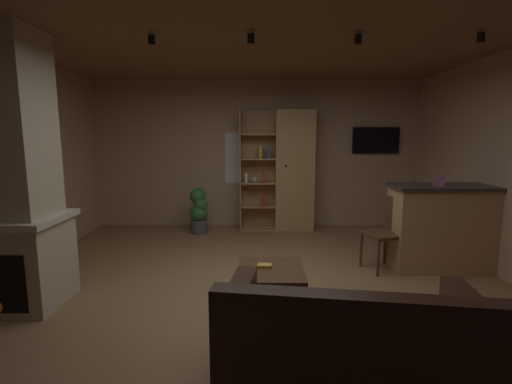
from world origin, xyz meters
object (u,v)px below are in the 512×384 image
object	(u,v)px
bookshelf_cabinet	(289,171)
table_book_0	(265,266)
stone_fireplace	(10,186)
tissue_box	(439,181)
wall_mounted_tv	(376,140)
kitchen_bar_counter	(452,227)
leather_couch	(350,353)
dining_chair	(388,229)
potted_floor_plant	(199,211)
coffee_table	(271,277)

from	to	relation	value
bookshelf_cabinet	table_book_0	xyz separation A→B (m)	(-0.50, -3.17, -0.61)
stone_fireplace	tissue_box	size ratio (longest dim) A/B	22.27
wall_mounted_tv	stone_fireplace	bearing A→B (deg)	-144.13
kitchen_bar_counter	table_book_0	size ratio (longest dim) A/B	11.42
kitchen_bar_counter	leather_couch	world-z (taller)	kitchen_bar_counter
stone_fireplace	bookshelf_cabinet	world-z (taller)	stone_fireplace
kitchen_bar_counter	dining_chair	size ratio (longest dim) A/B	1.67
stone_fireplace	leather_couch	distance (m)	3.40
stone_fireplace	potted_floor_plant	world-z (taller)	stone_fireplace
table_book_0	dining_chair	xyz separation A→B (m)	(1.58, 1.12, 0.08)
leather_couch	potted_floor_plant	distance (m)	4.40
bookshelf_cabinet	table_book_0	world-z (taller)	bookshelf_cabinet
dining_chair	potted_floor_plant	size ratio (longest dim) A/B	1.16
stone_fireplace	leather_couch	xyz separation A→B (m)	(2.99, -1.33, -0.91)
coffee_table	wall_mounted_tv	distance (m)	4.15
bookshelf_cabinet	wall_mounted_tv	bearing A→B (deg)	7.63
kitchen_bar_counter	leather_couch	distance (m)	3.02
tissue_box	dining_chair	bearing A→B (deg)	176.91
coffee_table	potted_floor_plant	bearing A→B (deg)	111.55
potted_floor_plant	wall_mounted_tv	bearing A→B (deg)	9.27
kitchen_bar_counter	dining_chair	bearing A→B (deg)	-178.00
kitchen_bar_counter	wall_mounted_tv	distance (m)	2.49
bookshelf_cabinet	potted_floor_plant	bearing A→B (deg)	-169.12
bookshelf_cabinet	dining_chair	world-z (taller)	bookshelf_cabinet
table_book_0	potted_floor_plant	size ratio (longest dim) A/B	0.17
coffee_table	kitchen_bar_counter	bearing A→B (deg)	27.05
bookshelf_cabinet	kitchen_bar_counter	xyz separation A→B (m)	(1.89, -2.02, -0.51)
stone_fireplace	table_book_0	world-z (taller)	stone_fireplace
coffee_table	potted_floor_plant	xyz separation A→B (m)	(-1.15, 2.90, 0.05)
leather_couch	dining_chair	bearing A→B (deg)	65.96
potted_floor_plant	wall_mounted_tv	distance (m)	3.41
bookshelf_cabinet	tissue_box	bearing A→B (deg)	-51.44
dining_chair	kitchen_bar_counter	bearing A→B (deg)	2.00
bookshelf_cabinet	wall_mounted_tv	world-z (taller)	bookshelf_cabinet
leather_couch	potted_floor_plant	size ratio (longest dim) A/B	2.24
leather_couch	bookshelf_cabinet	bearing A→B (deg)	90.48
kitchen_bar_counter	dining_chair	xyz separation A→B (m)	(-0.81, -0.03, -0.01)
potted_floor_plant	table_book_0	bearing A→B (deg)	-69.24
table_book_0	dining_chair	world-z (taller)	dining_chair
bookshelf_cabinet	tissue_box	distance (m)	2.66
bookshelf_cabinet	wall_mounted_tv	distance (m)	1.68
stone_fireplace	tissue_box	bearing A→B (deg)	12.07
stone_fireplace	wall_mounted_tv	distance (m)	5.60
bookshelf_cabinet	tissue_box	xyz separation A→B (m)	(1.66, -2.08, 0.08)
dining_chair	wall_mounted_tv	bearing A→B (deg)	77.75
kitchen_bar_counter	wall_mounted_tv	world-z (taller)	wall_mounted_tv
tissue_box	dining_chair	world-z (taller)	tissue_box
leather_couch	table_book_0	bearing A→B (deg)	113.52
kitchen_bar_counter	table_book_0	xyz separation A→B (m)	(-2.39, -1.15, -0.10)
kitchen_bar_counter	tissue_box	size ratio (longest dim) A/B	12.84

